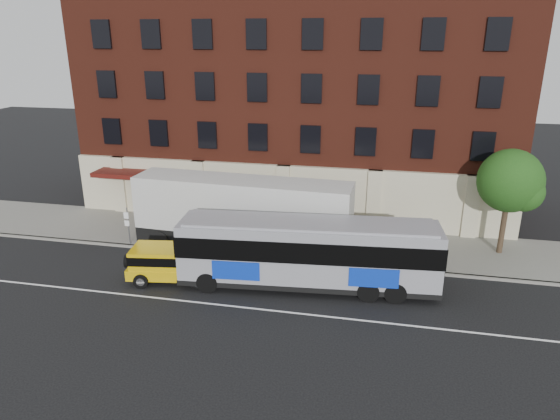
% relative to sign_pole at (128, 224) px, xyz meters
% --- Properties ---
extents(ground, '(120.00, 120.00, 0.00)m').
position_rel_sign_pole_xyz_m(ground, '(8.50, -6.15, -1.45)').
color(ground, black).
rests_on(ground, ground).
extents(sidewalk, '(60.00, 6.00, 0.15)m').
position_rel_sign_pole_xyz_m(sidewalk, '(8.50, 2.85, -1.38)').
color(sidewalk, gray).
rests_on(sidewalk, ground).
extents(kerb, '(60.00, 0.25, 0.15)m').
position_rel_sign_pole_xyz_m(kerb, '(8.50, -0.15, -1.38)').
color(kerb, gray).
rests_on(kerb, ground).
extents(lane_line, '(60.00, 0.12, 0.01)m').
position_rel_sign_pole_xyz_m(lane_line, '(8.50, -5.65, -1.45)').
color(lane_line, white).
rests_on(lane_line, ground).
extents(building, '(30.00, 12.10, 15.00)m').
position_rel_sign_pole_xyz_m(building, '(8.49, 10.77, 6.13)').
color(building, '#561F14').
rests_on(building, sidewalk).
extents(sign_pole, '(0.30, 0.20, 2.50)m').
position_rel_sign_pole_xyz_m(sign_pole, '(0.00, 0.00, 0.00)').
color(sign_pole, slate).
rests_on(sign_pole, ground).
extents(street_tree, '(3.60, 3.60, 6.20)m').
position_rel_sign_pole_xyz_m(street_tree, '(22.04, 3.34, 2.96)').
color(street_tree, '#34241A').
rests_on(street_tree, sidewalk).
extents(city_bus, '(13.26, 3.94, 3.58)m').
position_rel_sign_pole_xyz_m(city_bus, '(11.51, -2.88, 0.52)').
color(city_bus, '#92939B').
rests_on(city_bus, ground).
extents(yellow_suv, '(5.01, 2.68, 1.87)m').
position_rel_sign_pole_xyz_m(yellow_suv, '(4.27, -3.70, -0.38)').
color(yellow_suv, yellow).
rests_on(yellow_suv, ground).
extents(shipping_container, '(13.12, 3.37, 4.33)m').
position_rel_sign_pole_xyz_m(shipping_container, '(6.89, 1.21, 0.69)').
color(shipping_container, black).
rests_on(shipping_container, ground).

